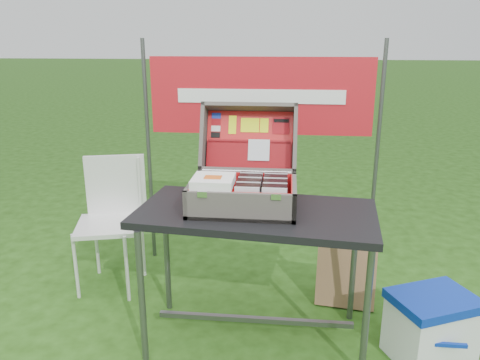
# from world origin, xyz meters

# --- Properties ---
(ground) EXTENTS (80.00, 80.00, 0.00)m
(ground) POSITION_xyz_m (0.00, 0.00, 0.00)
(ground) COLOR #20420F
(ground) RESTS_ON ground
(table) EXTENTS (1.34, 0.77, 0.80)m
(table) POSITION_xyz_m (0.04, 0.09, 0.40)
(table) COLOR black
(table) RESTS_ON ground
(table_top) EXTENTS (1.34, 0.77, 0.04)m
(table_top) POSITION_xyz_m (0.04, 0.09, 0.78)
(table_top) COLOR black
(table_top) RESTS_ON ground
(table_leg_fl) EXTENTS (0.04, 0.04, 0.76)m
(table_leg_fl) POSITION_xyz_m (-0.54, -0.17, 0.38)
(table_leg_fl) COLOR #59595B
(table_leg_fl) RESTS_ON ground
(table_leg_fr) EXTENTS (0.04, 0.04, 0.76)m
(table_leg_fr) POSITION_xyz_m (0.63, -0.17, 0.38)
(table_leg_fr) COLOR #59595B
(table_leg_fr) RESTS_ON ground
(table_leg_bl) EXTENTS (0.04, 0.04, 0.76)m
(table_leg_bl) POSITION_xyz_m (-0.54, 0.35, 0.38)
(table_leg_bl) COLOR #59595B
(table_leg_bl) RESTS_ON ground
(table_leg_br) EXTENTS (0.04, 0.04, 0.76)m
(table_leg_br) POSITION_xyz_m (0.63, 0.35, 0.38)
(table_leg_br) COLOR #59595B
(table_leg_br) RESTS_ON ground
(table_brace) EXTENTS (1.13, 0.03, 0.03)m
(table_brace) POSITION_xyz_m (0.04, 0.09, 0.12)
(table_brace) COLOR #59595B
(table_brace) RESTS_ON ground
(suitcase) EXTENTS (0.57, 0.57, 0.51)m
(suitcase) POSITION_xyz_m (-0.03, 0.17, 1.06)
(suitcase) COLOR #635E58
(suitcase) RESTS_ON table
(suitcase_base_bottom) EXTENTS (0.57, 0.41, 0.02)m
(suitcase_base_bottom) POSITION_xyz_m (-0.03, 0.11, 0.81)
(suitcase_base_bottom) COLOR #635E58
(suitcase_base_bottom) RESTS_ON table_top
(suitcase_base_wall_front) EXTENTS (0.57, 0.02, 0.15)m
(suitcase_base_wall_front) POSITION_xyz_m (-0.03, -0.09, 0.88)
(suitcase_base_wall_front) COLOR #635E58
(suitcase_base_wall_front) RESTS_ON table_top
(suitcase_base_wall_back) EXTENTS (0.57, 0.02, 0.15)m
(suitcase_base_wall_back) POSITION_xyz_m (-0.03, 0.30, 0.88)
(suitcase_base_wall_back) COLOR #635E58
(suitcase_base_wall_back) RESTS_ON table_top
(suitcase_base_wall_left) EXTENTS (0.02, 0.41, 0.15)m
(suitcase_base_wall_left) POSITION_xyz_m (-0.30, 0.11, 0.88)
(suitcase_base_wall_left) COLOR #635E58
(suitcase_base_wall_left) RESTS_ON table_top
(suitcase_base_wall_right) EXTENTS (0.02, 0.41, 0.15)m
(suitcase_base_wall_right) POSITION_xyz_m (0.25, 0.11, 0.88)
(suitcase_base_wall_right) COLOR #635E58
(suitcase_base_wall_right) RESTS_ON table_top
(suitcase_liner_floor) EXTENTS (0.53, 0.36, 0.01)m
(suitcase_liner_floor) POSITION_xyz_m (-0.03, 0.11, 0.83)
(suitcase_liner_floor) COLOR red
(suitcase_liner_floor) RESTS_ON suitcase_base_bottom
(suitcase_latch_left) EXTENTS (0.05, 0.01, 0.03)m
(suitcase_latch_left) POSITION_xyz_m (-0.21, -0.10, 0.95)
(suitcase_latch_left) COLOR silver
(suitcase_latch_left) RESTS_ON suitcase_base_wall_front
(suitcase_latch_right) EXTENTS (0.05, 0.01, 0.03)m
(suitcase_latch_right) POSITION_xyz_m (0.16, -0.10, 0.95)
(suitcase_latch_right) COLOR silver
(suitcase_latch_right) RESTS_ON suitcase_base_wall_front
(suitcase_hinge) EXTENTS (0.52, 0.02, 0.02)m
(suitcase_hinge) POSITION_xyz_m (-0.03, 0.31, 0.96)
(suitcase_hinge) COLOR silver
(suitcase_hinge) RESTS_ON suitcase_base_wall_back
(suitcase_lid_back) EXTENTS (0.57, 0.17, 0.39)m
(suitcase_lid_back) POSITION_xyz_m (-0.03, 0.52, 1.09)
(suitcase_lid_back) COLOR #635E58
(suitcase_lid_back) RESTS_ON suitcase_base_wall_back
(suitcase_lid_rim_far) EXTENTS (0.57, 0.15, 0.08)m
(suitcase_lid_rim_far) POSITION_xyz_m (-0.03, 0.53, 1.30)
(suitcase_lid_rim_far) COLOR #635E58
(suitcase_lid_rim_far) RESTS_ON suitcase_lid_back
(suitcase_lid_rim_near) EXTENTS (0.57, 0.15, 0.08)m
(suitcase_lid_rim_near) POSITION_xyz_m (-0.03, 0.39, 0.94)
(suitcase_lid_rim_near) COLOR #635E58
(suitcase_lid_rim_near) RESTS_ON suitcase_lid_back
(suitcase_lid_rim_left) EXTENTS (0.02, 0.29, 0.44)m
(suitcase_lid_rim_left) POSITION_xyz_m (-0.30, 0.46, 1.12)
(suitcase_lid_rim_left) COLOR #635E58
(suitcase_lid_rim_left) RESTS_ON suitcase_lid_back
(suitcase_lid_rim_right) EXTENTS (0.02, 0.29, 0.44)m
(suitcase_lid_rim_right) POSITION_xyz_m (0.25, 0.46, 1.12)
(suitcase_lid_rim_right) COLOR #635E58
(suitcase_lid_rim_right) RESTS_ON suitcase_lid_back
(suitcase_lid_liner) EXTENTS (0.52, 0.14, 0.34)m
(suitcase_lid_liner) POSITION_xyz_m (-0.03, 0.51, 1.10)
(suitcase_lid_liner) COLOR red
(suitcase_lid_liner) RESTS_ON suitcase_lid_back
(suitcase_liner_wall_front) EXTENTS (0.53, 0.01, 0.13)m
(suitcase_liner_wall_front) POSITION_xyz_m (-0.03, -0.07, 0.89)
(suitcase_liner_wall_front) COLOR red
(suitcase_liner_wall_front) RESTS_ON suitcase_base_bottom
(suitcase_liner_wall_back) EXTENTS (0.53, 0.01, 0.13)m
(suitcase_liner_wall_back) POSITION_xyz_m (-0.03, 0.29, 0.89)
(suitcase_liner_wall_back) COLOR red
(suitcase_liner_wall_back) RESTS_ON suitcase_base_bottom
(suitcase_liner_wall_left) EXTENTS (0.01, 0.36, 0.13)m
(suitcase_liner_wall_left) POSITION_xyz_m (-0.29, 0.11, 0.89)
(suitcase_liner_wall_left) COLOR red
(suitcase_liner_wall_left) RESTS_ON suitcase_base_bottom
(suitcase_liner_wall_right) EXTENTS (0.01, 0.36, 0.13)m
(suitcase_liner_wall_right) POSITION_xyz_m (0.23, 0.11, 0.89)
(suitcase_liner_wall_right) COLOR red
(suitcase_liner_wall_right) RESTS_ON suitcase_base_bottom
(suitcase_lid_pocket) EXTENTS (0.51, 0.09, 0.16)m
(suitcase_lid_pocket) POSITION_xyz_m (-0.03, 0.45, 1.02)
(suitcase_lid_pocket) COLOR maroon
(suitcase_lid_pocket) RESTS_ON suitcase_lid_liner
(suitcase_pocket_edge) EXTENTS (0.50, 0.03, 0.03)m
(suitcase_pocket_edge) POSITION_xyz_m (-0.03, 0.48, 1.10)
(suitcase_pocket_edge) COLOR maroon
(suitcase_pocket_edge) RESTS_ON suitcase_lid_pocket
(suitcase_pocket_cd) EXTENTS (0.13, 0.06, 0.12)m
(suitcase_pocket_cd) POSITION_xyz_m (0.03, 0.45, 1.05)
(suitcase_pocket_cd) COLOR silver
(suitcase_pocket_cd) RESTS_ON suitcase_lid_pocket
(lid_sticker_cc_a) EXTENTS (0.06, 0.02, 0.03)m
(lid_sticker_cc_a) POSITION_xyz_m (-0.24, 0.56, 1.24)
(lid_sticker_cc_a) COLOR #1933B2
(lid_sticker_cc_a) RESTS_ON suitcase_lid_liner
(lid_sticker_cc_b) EXTENTS (0.06, 0.02, 0.03)m
(lid_sticker_cc_b) POSITION_xyz_m (-0.24, 0.54, 1.20)
(lid_sticker_cc_b) COLOR maroon
(lid_sticker_cc_b) RESTS_ON suitcase_lid_liner
(lid_sticker_cc_c) EXTENTS (0.06, 0.02, 0.03)m
(lid_sticker_cc_c) POSITION_xyz_m (-0.24, 0.53, 1.16)
(lid_sticker_cc_c) COLOR white
(lid_sticker_cc_c) RESTS_ON suitcase_lid_liner
(lid_sticker_cc_d) EXTENTS (0.06, 0.02, 0.03)m
(lid_sticker_cc_d) POSITION_xyz_m (-0.24, 0.51, 1.13)
(lid_sticker_cc_d) COLOR black
(lid_sticker_cc_d) RESTS_ON suitcase_lid_liner
(lid_card_neon_tall) EXTENTS (0.05, 0.04, 0.11)m
(lid_card_neon_tall) POSITION_xyz_m (-0.14, 0.54, 1.19)
(lid_card_neon_tall) COLOR #E7F812
(lid_card_neon_tall) RESTS_ON suitcase_lid_liner
(lid_card_neon_main) EXTENTS (0.11, 0.03, 0.08)m
(lid_card_neon_main) POSITION_xyz_m (-0.03, 0.54, 1.19)
(lid_card_neon_main) COLOR #E7F812
(lid_card_neon_main) RESTS_ON suitcase_lid_liner
(lid_card_neon_small) EXTENTS (0.05, 0.03, 0.08)m
(lid_card_neon_small) POSITION_xyz_m (0.06, 0.54, 1.19)
(lid_card_neon_small) COLOR #E7F812
(lid_card_neon_small) RESTS_ON suitcase_lid_liner
(lid_sticker_band) EXTENTS (0.10, 0.04, 0.10)m
(lid_sticker_band) POSITION_xyz_m (0.16, 0.54, 1.19)
(lid_sticker_band) COLOR maroon
(lid_sticker_band) RESTS_ON suitcase_lid_liner
(lid_sticker_band_bar) EXTENTS (0.09, 0.01, 0.02)m
(lid_sticker_band_bar) POSITION_xyz_m (0.16, 0.55, 1.22)
(lid_sticker_band_bar) COLOR black
(lid_sticker_band_bar) RESTS_ON suitcase_lid_liner
(cd_left_0) EXTENTS (0.13, 0.01, 0.15)m
(cd_left_0) POSITION_xyz_m (0.01, -0.05, 0.90)
(cd_left_0) COLOR silver
(cd_left_0) RESTS_ON suitcase_liner_floor
(cd_left_1) EXTENTS (0.13, 0.01, 0.15)m
(cd_left_1) POSITION_xyz_m (0.01, -0.03, 0.90)
(cd_left_1) COLOR black
(cd_left_1) RESTS_ON suitcase_liner_floor
(cd_left_2) EXTENTS (0.13, 0.01, 0.15)m
(cd_left_2) POSITION_xyz_m (0.01, -0.00, 0.90)
(cd_left_2) COLOR black
(cd_left_2) RESTS_ON suitcase_liner_floor
(cd_left_3) EXTENTS (0.13, 0.01, 0.15)m
(cd_left_3) POSITION_xyz_m (0.01, 0.02, 0.90)
(cd_left_3) COLOR black
(cd_left_3) RESTS_ON suitcase_liner_floor
(cd_left_4) EXTENTS (0.13, 0.01, 0.15)m
(cd_left_4) POSITION_xyz_m (0.01, 0.04, 0.90)
(cd_left_4) COLOR silver
(cd_left_4) RESTS_ON suitcase_liner_floor
(cd_left_5) EXTENTS (0.13, 0.01, 0.15)m
(cd_left_5) POSITION_xyz_m (0.01, 0.06, 0.90)
(cd_left_5) COLOR black
(cd_left_5) RESTS_ON suitcase_liner_floor
(cd_left_6) EXTENTS (0.13, 0.01, 0.15)m
(cd_left_6) POSITION_xyz_m (0.01, 0.09, 0.90)
(cd_left_6) COLOR black
(cd_left_6) RESTS_ON suitcase_liner_floor
(cd_left_7) EXTENTS (0.13, 0.01, 0.15)m
(cd_left_7) POSITION_xyz_m (0.01, 0.11, 0.90)
(cd_left_7) COLOR black
(cd_left_7) RESTS_ON suitcase_liner_floor
(cd_left_8) EXTENTS (0.13, 0.01, 0.15)m
(cd_left_8) POSITION_xyz_m (0.01, 0.13, 0.90)
(cd_left_8) COLOR silver
(cd_left_8) RESTS_ON suitcase_liner_floor
(cd_left_9) EXTENTS (0.13, 0.01, 0.15)m
(cd_left_9) POSITION_xyz_m (0.01, 0.15, 0.90)
(cd_left_9) COLOR black
(cd_left_9) RESTS_ON suitcase_liner_floor
(cd_left_10) EXTENTS (0.13, 0.01, 0.15)m
(cd_left_10) POSITION_xyz_m (0.01, 0.18, 0.90)
(cd_left_10) COLOR black
(cd_left_10) RESTS_ON suitcase_liner_floor
(cd_left_11) EXTENTS (0.13, 0.01, 0.15)m
(cd_left_11) POSITION_xyz_m (0.01, 0.20, 0.90)
(cd_left_11) COLOR black
(cd_left_11) RESTS_ON suitcase_liner_floor
(cd_left_12) EXTENTS (0.13, 0.01, 0.15)m
(cd_left_12) POSITION_xyz_m (0.01, 0.22, 0.90)
(cd_left_12) COLOR silver
(cd_left_12) RESTS_ON suitcase_liner_floor
(cd_left_13) EXTENTS (0.13, 0.01, 0.15)m
(cd_left_13) POSITION_xyz_m (0.01, 0.24, 0.90)
(cd_left_13) COLOR black
(cd_left_13) RESTS_ON suitcase_liner_floor
(cd_right_0) EXTENTS (0.13, 0.01, 0.15)m
(cd_right_0) POSITION_xyz_m (0.15, -0.05, 0.90)
(cd_right_0) COLOR silver
(cd_right_0) RESTS_ON suitcase_liner_floor
(cd_right_1) EXTENTS (0.13, 0.01, 0.15)m
(cd_right_1) POSITION_xyz_m (0.15, -0.03, 0.90)
(cd_right_1) COLOR black
(cd_right_1) RESTS_ON suitcase_liner_floor
(cd_right_2) EXTENTS (0.13, 0.01, 0.15)m
(cd_right_2) POSITION_xyz_m (0.15, -0.00, 0.90)
(cd_right_2) COLOR black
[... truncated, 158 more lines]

